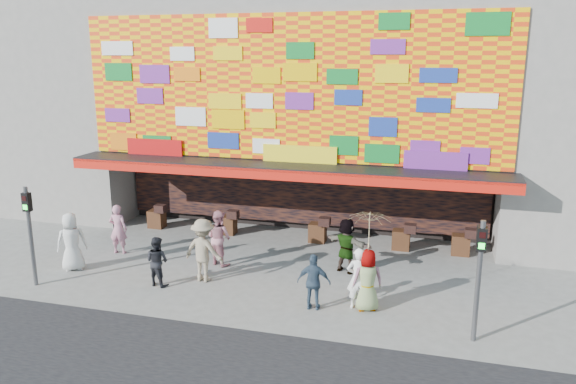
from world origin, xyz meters
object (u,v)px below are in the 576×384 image
signal_left (29,225)px  ped_h (358,278)px  ped_b (118,229)px  signal_right (479,268)px  ped_a (72,242)px  ped_f (347,245)px  parasol (369,231)px  ped_d (203,250)px  ped_i (219,237)px  ped_e (314,282)px  ped_g (367,280)px  ped_c (157,261)px

signal_left → ped_h: 9.56m
ped_b → signal_left: bearing=67.5°
signal_right → ped_a: bearing=173.6°
signal_right → ped_f: size_ratio=1.72×
ped_a → parasol: bearing=139.9°
ped_d → ped_i: size_ratio=1.07×
ped_a → ped_e: (7.99, -0.71, -0.16)m
ped_i → signal_left: bearing=59.1°
ped_h → ped_i: (-4.84, 2.06, 0.05)m
signal_right → ped_g: size_ratio=1.77×
ped_d → signal_right: bearing=175.3°
ped_a → parasol: 9.47m
signal_right → ped_d: size_ratio=1.55×
signal_left → ped_h: bearing=6.2°
ped_c → ped_g: ped_g is taller
ped_f → ped_h: size_ratio=1.03×
parasol → ped_b: bearing=166.4°
ped_c → ped_e: bearing=-171.6°
ped_b → ped_g: 9.07m
ped_d → ped_g: (5.01, -0.69, -0.12)m
ped_f → ped_g: size_ratio=1.03×
ped_b → ped_e: bearing=155.2°
ped_c → ped_i: size_ratio=0.83×
signal_left → signal_right: size_ratio=1.00×
signal_left → signal_right: (12.40, 0.00, 0.00)m
signal_left → parasol: signal_left is taller
ped_a → ped_e: 8.03m
signal_left → signal_right: same height
ped_g → ped_e: bearing=-8.1°
ped_e → ped_a: bearing=-7.7°
ped_c → parasol: 6.37m
signal_left → ped_i: bearing=33.8°
ped_d → ped_i: 1.43m
ped_a → ped_f: bearing=156.8°
signal_left → ped_c: signal_left is taller
ped_g → ped_b: bearing=-35.0°
ped_f → parasol: 3.05m
ped_g → ped_i: bearing=-43.9°
ped_a → ped_f: 8.65m
signal_right → ped_e: bearing=171.0°
ped_g → ped_i: ped_i is taller
signal_right → ped_a: 12.18m
ped_b → ped_e: (7.44, -2.46, -0.09)m
signal_left → ped_c: bearing=15.7°
ped_g → parasol: size_ratio=0.85×
ped_e → parasol: size_ratio=0.78×
ped_a → ped_b: (0.56, 1.75, -0.07)m
signal_right → ped_h: 3.29m
signal_right → ped_h: size_ratio=1.77×
ped_f → signal_left: bearing=47.3°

